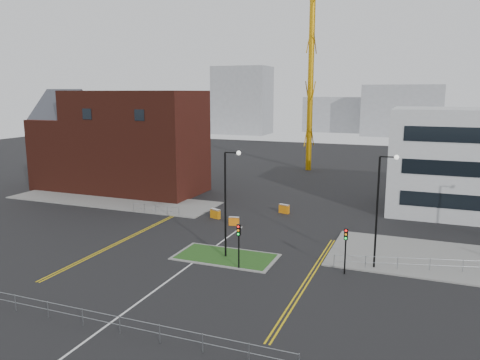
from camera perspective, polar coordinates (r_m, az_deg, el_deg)
The scene contains 25 objects.
ground at distance 34.59m, azimuth -10.29°, elevation -13.08°, with size 200.00×200.00×0.00m, color black.
pavement_left at distance 62.74m, azimuth -15.31°, elevation -2.37°, with size 28.00×8.00×0.12m, color slate.
pavement_right at distance 43.30m, azimuth 27.26°, elevation -9.10°, with size 24.00×10.00×0.12m, color slate.
island_kerb at distance 40.29m, azimuth -1.76°, elevation -9.34°, with size 8.60×4.60×0.08m, color slate.
grass_island at distance 40.28m, azimuth -1.76°, elevation -9.31°, with size 8.00×4.00×0.12m, color #1D4517.
brick_building at distance 68.15m, azimuth -14.60°, elevation 4.47°, with size 24.20×10.07×14.24m.
tower_crane at distance 82.17m, azimuth 12.67°, elevation 18.43°, with size 51.61×14.02×36.47m.
streetlamp_island at distance 38.69m, azimuth -1.51°, elevation -1.89°, with size 1.46×0.36×9.18m.
streetlamp_right_near at distance 37.80m, azimuth 16.74°, elevation -2.65°, with size 1.46×0.36×9.18m.
traffic_light_island at distance 36.98m, azimuth -0.16°, elevation -7.05°, with size 0.28×0.33×3.65m.
traffic_light_right at distance 36.85m, azimuth 12.76°, elevation -7.39°, with size 0.28×0.33×3.65m.
railing_front at distance 29.84m, azimuth -16.62°, elevation -15.74°, with size 24.05×0.05×1.10m.
railing_left at distance 54.39m, azimuth -10.24°, elevation -3.41°, with size 6.05×0.05×1.10m.
railing_right at distance 40.57m, azimuth 25.55°, elevation -9.18°, with size 19.05×5.05×1.10m.
centre_line at distance 36.16m, azimuth -8.59°, elevation -11.93°, with size 0.15×30.00×0.01m, color silver.
yellow_left_a at distance 47.10m, azimuth -13.25°, elevation -6.68°, with size 0.12×24.00×0.01m, color gold.
yellow_left_b at distance 46.93m, azimuth -12.95°, elevation -6.73°, with size 0.12×24.00×0.01m, color gold.
yellow_right_a at distance 36.34m, azimuth 8.12°, elevation -11.80°, with size 0.12×20.00×0.01m, color gold.
yellow_right_b at distance 36.28m, azimuth 8.59°, elevation -11.85°, with size 0.12×20.00×0.01m, color gold.
skyline_a at distance 157.45m, azimuth 0.29°, elevation 9.68°, with size 18.00×12.00×22.00m, color gray.
skyline_b at distance 157.01m, azimuth 19.13°, elevation 7.99°, with size 24.00×12.00×16.00m, color gray.
skyline_d at distance 168.79m, azimuth 13.09°, elevation 7.77°, with size 30.00×12.00×12.00m, color gray.
barrier_left at distance 49.35m, azimuth -0.74°, elevation -4.99°, with size 1.14×0.61×0.91m.
barrier_mid at distance 52.11m, azimuth -3.03°, elevation -4.07°, with size 1.32×0.86×1.06m.
barrier_right at distance 54.42m, azimuth 5.40°, elevation -3.47°, with size 1.31×0.75×1.04m.
Camera 1 is at (17.01, -26.74, 13.85)m, focal length 35.00 mm.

